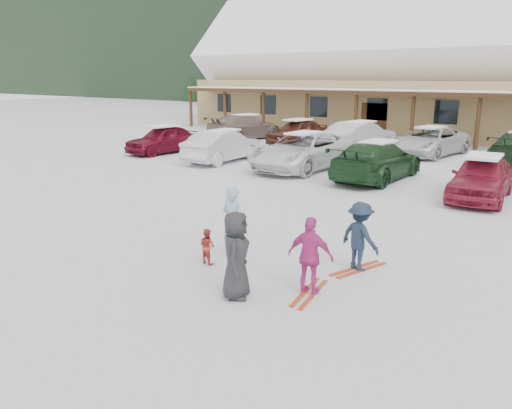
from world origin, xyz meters
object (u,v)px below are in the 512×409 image
Objects in this scene: day_lodge at (380,75)px; parked_car_2 at (303,151)px; toddler_red at (207,246)px; parked_car_9 at (359,136)px; parked_car_0 at (163,140)px; adult_skier at (233,223)px; child_navy at (360,237)px; bystander_dark at (236,255)px; parked_car_1 at (223,146)px; child_magenta at (310,256)px; parked_car_7 at (245,127)px; parked_car_8 at (298,132)px; parked_car_4 at (481,178)px; parked_car_10 at (430,141)px; parked_car_3 at (377,161)px.

parked_car_2 is at bearing -75.05° from day_lodge.
parked_car_9 reaches higher than toddler_red.
parked_car_2 is (8.22, 0.52, 0.07)m from parked_car_0.
adult_skier reaches higher than child_navy.
parked_car_2 is at bearing -63.59° from adult_skier.
adult_skier is 11.16m from parked_car_2.
bystander_dark is (1.56, -0.91, 0.41)m from toddler_red.
day_lodge is at bearing 105.17° from parked_car_2.
parked_car_1 is at bearing -45.85° from adult_skier.
parked_car_7 reaches higher than child_magenta.
adult_skier reaches higher than parked_car_8.
parked_car_4 is at bearing -26.27° from parked_car_8.
day_lodge is 38.01× the size of toddler_red.
parked_car_8 is (-10.55, 18.15, -0.07)m from bystander_dark.
adult_skier is 2.10× the size of toddler_red.
parked_car_9 is 3.57m from parked_car_10.
bystander_dark is at bearing 127.35° from parked_car_1.
parked_car_10 is at bearing -86.96° from parked_car_3.
parked_car_10 reaches higher than parked_car_4.
parked_car_4 is at bearing -103.95° from toddler_red.
toddler_red is 21.78m from parked_car_7.
parked_car_0 is 1.00× the size of parked_car_4.
toddler_red is 0.53× the size of child_navy.
parked_car_10 is at bearing -82.60° from adult_skier.
adult_skier is 2.37m from child_magenta.
parked_car_8 is (-9.23, 16.66, -0.08)m from adult_skier.
parked_car_1 is 11.48m from parked_car_4.
parked_car_0 is 7.94m from parked_car_8.
parked_car_10 is at bearing 38.24° from parked_car_0.
parked_car_4 is 0.87× the size of parked_car_9.
bystander_dark is 11.72m from parked_car_3.
parked_car_7 is at bearing -176.29° from parked_car_8.
child_navy is at bearing -69.08° from parked_car_10.
day_lodge is 11.70m from parked_car_8.
adult_skier reaches higher than parked_car_0.
parked_car_7 is 11.59m from parked_car_10.
day_lodge is 5.20× the size of parked_car_2.
child_navy is 8.02m from parked_car_4.
parked_car_4 is at bearing 1.84° from parked_car_0.
parked_car_3 is 4.12m from parked_car_4.
parked_car_8 is at bearing -59.36° from adult_skier.
toddler_red is 0.18× the size of parked_car_8.
parked_car_0 is 15.69m from parked_car_4.
adult_skier is 19.04m from parked_car_8.
parked_car_10 is at bearing -136.88° from parked_car_1.
toddler_red is at bearing -56.38° from parked_car_8.
parked_car_10 is (-1.50, 17.82, 0.33)m from toddler_red.
adult_skier reaches higher than parked_car_4.
parked_car_9 is at bearing -121.09° from parked_car_1.
parked_car_2 is at bearing 104.09° from parked_car_9.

